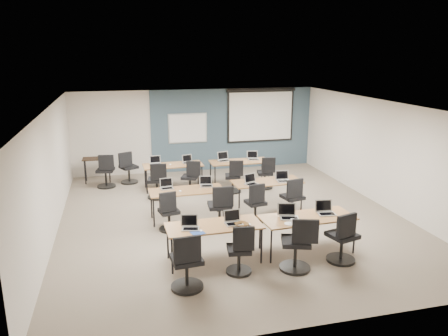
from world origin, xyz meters
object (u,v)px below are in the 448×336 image
object	(u,v)px
task_chair_3	(343,241)
laptop_6	(251,182)
training_table_front_left	(214,227)
task_chair_11	(266,176)
task_chair_4	(169,215)
task_chair_9	(191,180)
task_chair_7	(293,201)
laptop_11	(253,157)
training_table_back_right	(239,163)
laptop_4	(167,186)
task_chair_10	(234,179)
training_table_front_right	(307,219)
task_chair_8	(157,184)
laptop_2	(288,215)
training_table_mid_left	(187,192)
laptop_1	(233,220)
laptop_5	(206,184)
task_chair_0	(187,266)
task_chair_5	(220,211)
laptop_10	(224,159)
laptop_9	(188,161)
task_chair_6	(256,206)
training_table_mid_right	(267,183)
training_table_back_left	(173,166)
whiteboard	(188,128)
laptop_0	(190,225)
laptop_3	(325,211)
laptop_8	(156,162)
task_chair_2	(298,248)
projector_screen	(261,113)
laptop_7	(283,179)
utility_table	(97,161)
task_chair_1	(240,254)
spare_chair_b	(106,174)
spare_chair_a	(128,170)

from	to	relation	value
task_chair_3	laptop_6	size ratio (longest dim) A/B	3.22
training_table_front_left	task_chair_11	xyz separation A→B (m)	(2.47, 4.08, -0.29)
task_chair_4	task_chair_9	size ratio (longest dim) A/B	0.98
task_chair_7	laptop_11	bearing A→B (deg)	80.30
training_table_back_right	laptop_4	bearing A→B (deg)	-137.10
task_chair_3	task_chair_10	size ratio (longest dim) A/B	1.06
training_table_front_right	task_chair_8	size ratio (longest dim) A/B	1.84
laptop_2	laptop_11	distance (m)	4.81
training_table_mid_left	laptop_11	world-z (taller)	laptop_11
training_table_back_right	training_table_mid_left	bearing A→B (deg)	-128.33
laptop_1	laptop_6	size ratio (longest dim) A/B	1.01
laptop_1	laptop_5	size ratio (longest dim) A/B	1.07
task_chair_0	task_chair_5	distance (m)	2.65
task_chair_8	task_chair_9	bearing A→B (deg)	21.33
laptop_10	laptop_6	bearing A→B (deg)	-100.45
training_table_front_right	laptop_9	size ratio (longest dim) A/B	6.16
task_chair_6	laptop_11	xyz separation A→B (m)	(0.91, 3.05, 0.40)
training_table_front_left	laptop_9	distance (m)	4.83
training_table_mid_right	training_table_back_left	size ratio (longest dim) A/B	1.03
task_chair_5	task_chair_9	world-z (taller)	task_chair_5
laptop_2	task_chair_6	size ratio (longest dim) A/B	0.37
task_chair_0	task_chair_6	bearing A→B (deg)	47.38
task_chair_4	task_chair_5	distance (m)	1.15
whiteboard	task_chair_6	bearing A→B (deg)	-81.02
laptop_1	laptop_9	size ratio (longest dim) A/B	1.07
laptop_0	laptop_3	world-z (taller)	laptop_3
laptop_4	laptop_8	size ratio (longest dim) A/B	0.97
task_chair_5	task_chair_8	bearing A→B (deg)	120.72
laptop_8	task_chair_8	xyz separation A→B (m)	(-0.05, -0.92, -0.37)
task_chair_2	laptop_9	distance (m)	5.67
training_table_front_left	projector_screen	bearing A→B (deg)	63.67
whiteboard	laptop_7	distance (m)	4.56
training_table_front_left	laptop_11	xyz separation A→B (m)	(2.30, 4.75, 0.11)
laptop_1	projector_screen	bearing A→B (deg)	63.30
laptop_5	laptop_6	bearing A→B (deg)	5.85
utility_table	task_chair_5	bearing A→B (deg)	-56.13
task_chair_1	laptop_4	distance (m)	3.26
projector_screen	task_chair_2	size ratio (longest dim) A/B	2.29
task_chair_1	laptop_8	xyz separation A→B (m)	(-0.96, 5.48, 0.40)
laptop_7	laptop_9	xyz separation A→B (m)	(-2.02, 2.44, -0.01)
training_table_front_right	laptop_5	bearing A→B (deg)	118.48
training_table_back_right	spare_chair_b	world-z (taller)	spare_chair_b
laptop_11	laptop_1	bearing A→B (deg)	-99.20
laptop_0	task_chair_11	size ratio (longest dim) A/B	0.33
training_table_back_left	spare_chair_a	distance (m)	1.55
task_chair_7	spare_chair_b	xyz separation A→B (m)	(-4.36, 3.58, 0.01)
task_chair_3	laptop_4	bearing A→B (deg)	117.63
task_chair_6	laptop_7	distance (m)	1.23
laptop_2	laptop_8	xyz separation A→B (m)	(-2.11, 4.86, -0.01)
training_table_front_right	task_chair_6	distance (m)	1.82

